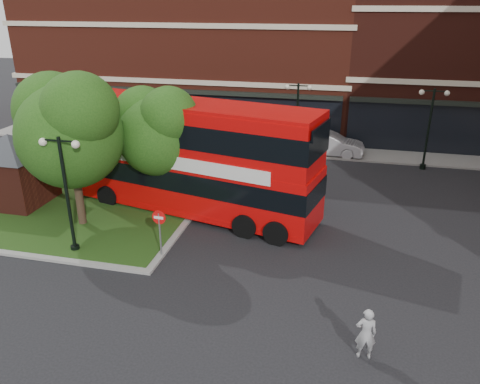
% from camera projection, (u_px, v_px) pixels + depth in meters
% --- Properties ---
extents(ground, '(120.00, 120.00, 0.00)m').
position_uv_depth(ground, '(199.00, 270.00, 18.35)').
color(ground, black).
rests_on(ground, ground).
extents(pavement_far, '(44.00, 3.00, 0.12)m').
position_uv_depth(pavement_far, '(270.00, 148.00, 33.16)').
color(pavement_far, slate).
rests_on(pavement_far, ground).
extents(terrace_far_left, '(26.00, 12.00, 14.00)m').
position_uv_depth(terrace_far_left, '(193.00, 36.00, 38.94)').
color(terrace_far_left, maroon).
rests_on(terrace_far_left, ground).
extents(traffic_island, '(12.60, 7.60, 0.15)m').
position_uv_depth(traffic_island, '(61.00, 217.00, 22.71)').
color(traffic_island, gray).
rests_on(traffic_island, ground).
extents(kiosk, '(6.51, 6.51, 3.60)m').
position_uv_depth(kiosk, '(12.00, 162.00, 23.38)').
color(kiosk, '#471911').
rests_on(kiosk, traffic_island).
extents(tree_island_west, '(5.40, 4.71, 7.21)m').
position_uv_depth(tree_island_west, '(68.00, 125.00, 20.22)').
color(tree_island_west, '#2D2116').
rests_on(tree_island_west, ground).
extents(tree_island_east, '(4.46, 3.90, 6.29)m').
position_uv_depth(tree_island_east, '(156.00, 128.00, 22.03)').
color(tree_island_east, '#2D2116').
rests_on(tree_island_east, ground).
extents(lamp_island, '(1.72, 0.36, 5.00)m').
position_uv_depth(lamp_island, '(66.00, 190.00, 18.61)').
color(lamp_island, black).
rests_on(lamp_island, ground).
extents(lamp_far_left, '(1.72, 0.36, 5.00)m').
position_uv_depth(lamp_far_left, '(297.00, 118.00, 29.88)').
color(lamp_far_left, black).
rests_on(lamp_far_left, ground).
extents(lamp_far_right, '(1.72, 0.36, 5.00)m').
position_uv_depth(lamp_far_right, '(429.00, 125.00, 28.19)').
color(lamp_far_right, black).
rests_on(lamp_far_right, ground).
extents(bus, '(12.85, 5.58, 4.78)m').
position_uv_depth(bus, '(192.00, 151.00, 22.33)').
color(bus, red).
rests_on(bus, ground).
extents(woman, '(0.65, 0.47, 1.69)m').
position_uv_depth(woman, '(366.00, 333.00, 13.61)').
color(woman, '#9A9A9D').
rests_on(woman, ground).
extents(car_silver, '(4.37, 2.11, 1.44)m').
position_uv_depth(car_silver, '(271.00, 141.00, 32.44)').
color(car_silver, '#B2B5BA').
rests_on(car_silver, ground).
extents(car_white, '(4.86, 2.01, 1.57)m').
position_uv_depth(car_white, '(328.00, 144.00, 31.58)').
color(car_white, silver).
rests_on(car_white, ground).
extents(no_entry_sign, '(0.58, 0.09, 2.11)m').
position_uv_depth(no_entry_sign, '(159.00, 224.00, 18.71)').
color(no_entry_sign, slate).
rests_on(no_entry_sign, ground).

